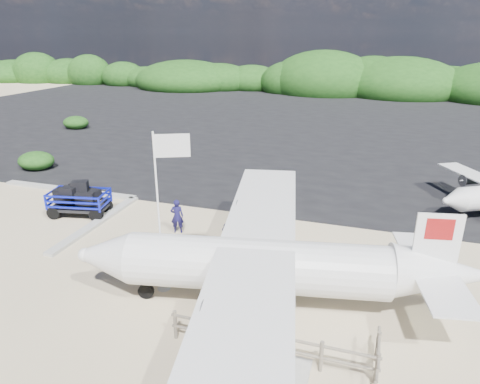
{
  "coord_description": "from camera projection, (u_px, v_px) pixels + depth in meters",
  "views": [
    {
      "loc": [
        8.28,
        -14.81,
        9.03
      ],
      "look_at": [
        2.44,
        3.25,
        1.88
      ],
      "focal_mm": 32.0,
      "sensor_mm": 36.0,
      "label": 1
    }
  ],
  "objects": [
    {
      "name": "ground",
      "position": [
        164.0,
        251.0,
        18.75
      ],
      "size": [
        160.0,
        160.0,
        0.0
      ],
      "primitive_type": "plane",
      "color": "beige"
    },
    {
      "name": "asphalt_apron",
      "position": [
        295.0,
        122.0,
        45.46
      ],
      "size": [
        90.0,
        50.0,
        0.04
      ],
      "primitive_type": null,
      "color": "#B2B2B2",
      "rests_on": "ground"
    },
    {
      "name": "lagoon",
      "position": [
        25.0,
        213.0,
        22.68
      ],
      "size": [
        9.0,
        7.0,
        0.4
      ],
      "primitive_type": null,
      "color": "#B2B2B2",
      "rests_on": "ground"
    },
    {
      "name": "walkway_pad",
      "position": [
        242.0,
        379.0,
        11.82
      ],
      "size": [
        3.5,
        2.5,
        0.1
      ],
      "primitive_type": null,
      "color": "#B2B2B2",
      "rests_on": "ground"
    },
    {
      "name": "vegetation_band",
      "position": [
        326.0,
        92.0,
        67.72
      ],
      "size": [
        124.0,
        8.0,
        4.4
      ],
      "primitive_type": null,
      "color": "#B2B2B2",
      "rests_on": "ground"
    },
    {
      "name": "fence",
      "position": [
        269.0,
        359.0,
        12.57
      ],
      "size": [
        6.4,
        2.0,
        1.1
      ],
      "primitive_type": null,
      "color": "#B2B2B2",
      "rests_on": "ground"
    },
    {
      "name": "baggage_cart",
      "position": [
        81.0,
        215.0,
        22.41
      ],
      "size": [
        3.46,
        2.38,
        1.58
      ],
      "primitive_type": null,
      "rotation": [
        0.0,
        0.0,
        0.19
      ],
      "color": "#0D1AD0",
      "rests_on": "ground"
    },
    {
      "name": "flagpole",
      "position": [
        164.0,
        288.0,
        16.01
      ],
      "size": [
        1.29,
        0.95,
        5.98
      ],
      "primitive_type": null,
      "rotation": [
        0.0,
        0.0,
        0.42
      ],
      "color": "white",
      "rests_on": "ground"
    },
    {
      "name": "signboard",
      "position": [
        257.0,
        295.0,
        15.61
      ],
      "size": [
        1.71,
        0.89,
        1.48
      ],
      "primitive_type": null,
      "rotation": [
        0.0,
        0.0,
        -0.42
      ],
      "color": "brown",
      "rests_on": "ground"
    },
    {
      "name": "crew_a",
      "position": [
        177.0,
        216.0,
        20.19
      ],
      "size": [
        0.71,
        0.58,
        1.68
      ],
      "primitive_type": "imported",
      "rotation": [
        0.0,
        0.0,
        3.46
      ],
      "color": "#151245",
      "rests_on": "ground"
    },
    {
      "name": "crew_b",
      "position": [
        249.0,
        196.0,
        22.93
      ],
      "size": [
        0.76,
        0.61,
        1.5
      ],
      "primitive_type": "imported",
      "rotation": [
        0.0,
        0.0,
        3.09
      ],
      "color": "#151245",
      "rests_on": "ground"
    },
    {
      "name": "crew_c",
      "position": [
        231.0,
        232.0,
        18.65
      ],
      "size": [
        1.02,
        0.72,
        1.61
      ],
      "primitive_type": "imported",
      "rotation": [
        0.0,
        0.0,
        2.75
      ],
      "color": "#151245",
      "rests_on": "ground"
    },
    {
      "name": "aircraft_large",
      "position": [
        472.0,
        147.0,
        35.73
      ],
      "size": [
        18.94,
        18.94,
        4.85
      ],
      "primitive_type": null,
      "rotation": [
        0.0,
        0.0,
        3.33
      ],
      "color": "#B2B2B2",
      "rests_on": "ground"
    },
    {
      "name": "aircraft_small",
      "position": [
        222.0,
        114.0,
        49.88
      ],
      "size": [
        9.47,
        9.47,
        2.5
      ],
      "primitive_type": null,
      "rotation": [
        0.0,
        0.0,
        3.66
      ],
      "color": "#B2B2B2",
      "rests_on": "ground"
    }
  ]
}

